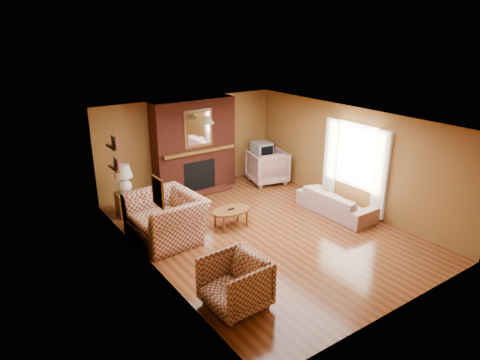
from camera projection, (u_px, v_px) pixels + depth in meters
floor at (264, 231)px, 9.08m from camera, size 6.50×6.50×0.00m
ceiling at (267, 120)px, 8.26m from camera, size 6.50×6.50×0.00m
wall_back at (189, 144)px, 11.19m from camera, size 6.50×0.00×6.50m
wall_front at (403, 241)px, 6.16m from camera, size 6.50×0.00×6.50m
wall_left at (150, 206)px, 7.34m from camera, size 0.00×6.50×6.50m
wall_right at (350, 158)px, 10.01m from camera, size 0.00×6.50×6.50m
fireplace at (194, 147)px, 10.99m from camera, size 2.20×0.82×2.40m
window_right at (355, 163)px, 9.85m from camera, size 0.10×1.85×2.00m
bookshelf at (114, 154)px, 8.68m from camera, size 0.09×0.55×0.71m
botanical_print at (158, 192)px, 7.01m from camera, size 0.05×0.40×0.50m
pendant_light at (207, 120)px, 10.18m from camera, size 0.36×0.36×0.48m
plaid_loveseat at (166, 218)px, 8.59m from camera, size 1.35×1.52×0.94m
plaid_armchair at (235, 283)px, 6.53m from camera, size 0.95×0.93×0.83m
floral_sofa at (336, 203)px, 9.83m from camera, size 0.77×1.90×0.55m
floral_armchair at (267, 167)px, 11.77m from camera, size 1.15×1.18×0.90m
coffee_table at (231, 212)px, 9.15m from camera, size 0.88×0.55×0.43m
side_table at (126, 204)px, 9.77m from camera, size 0.42×0.42×0.55m
table_lamp at (124, 177)px, 9.55m from camera, size 0.40×0.40×0.67m
tv_stand at (261, 167)px, 12.25m from camera, size 0.55×0.51×0.57m
crt_tv at (262, 150)px, 12.07m from camera, size 0.53×0.53×0.45m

